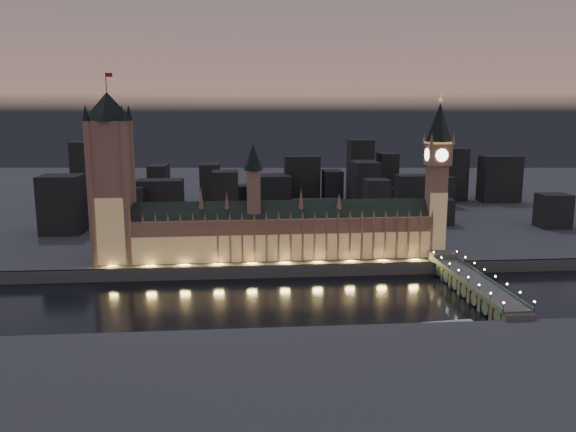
{
  "coord_description": "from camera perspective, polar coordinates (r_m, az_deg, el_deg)",
  "views": [
    {
      "loc": [
        -25.83,
        -310.28,
        106.16
      ],
      "look_at": [
        5.0,
        55.0,
        38.0
      ],
      "focal_mm": 35.0,
      "sensor_mm": 36.0,
      "label": 1
    }
  ],
  "objects": [
    {
      "name": "palace_of_westminster",
      "position": [
        381.48,
        -0.6,
        -1.54
      ],
      "size": [
        202.0,
        22.99,
        78.0
      ],
      "color": "#9A6C52",
      "rests_on": "north_bank"
    },
    {
      "name": "city_backdrop",
      "position": [
        563.36,
        1.28,
        2.74
      ],
      "size": [
        483.45,
        215.63,
        68.12
      ],
      "color": "black",
      "rests_on": "north_bank"
    },
    {
      "name": "embankment_wall",
      "position": [
        366.75,
        -0.6,
        -5.64
      ],
      "size": [
        2000.0,
        2.5,
        8.0
      ],
      "primitive_type": "cube",
      "color": "#3F544C",
      "rests_on": "ground"
    },
    {
      "name": "river_boat",
      "position": [
        291.02,
        16.04,
        -10.96
      ],
      "size": [
        50.39,
        16.81,
        4.5
      ],
      "color": "#3F544C",
      "rests_on": "ground"
    },
    {
      "name": "north_bank",
      "position": [
        836.94,
        -3.03,
        3.51
      ],
      "size": [
        2000.0,
        960.0,
        8.0
      ],
      "primitive_type": "cube",
      "color": "#3B373C",
      "rests_on": "ground"
    },
    {
      "name": "westminster_bridge",
      "position": [
        349.54,
        18.11,
        -6.66
      ],
      "size": [
        16.63,
        113.0,
        15.9
      ],
      "color": "#3F544C",
      "rests_on": "ground"
    },
    {
      "name": "victoria_tower",
      "position": [
        383.42,
        -17.54,
        4.47
      ],
      "size": [
        31.68,
        31.68,
        122.65
      ],
      "color": "#9A6C52",
      "rests_on": "north_bank"
    },
    {
      "name": "elizabeth_tower",
      "position": [
        397.2,
        14.94,
        4.93
      ],
      "size": [
        18.0,
        18.0,
        110.76
      ],
      "color": "#9A6C52",
      "rests_on": "north_bank"
    },
    {
      "name": "ground_plane",
      "position": [
        328.96,
        -0.06,
        -8.29
      ],
      "size": [
        2000.0,
        2000.0,
        0.0
      ],
      "primitive_type": "plane",
      "color": "black",
      "rests_on": "ground"
    }
  ]
}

